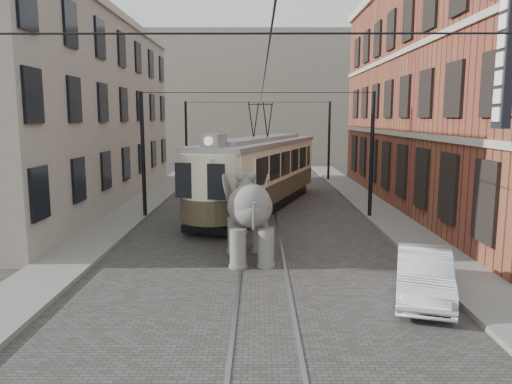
{
  "coord_description": "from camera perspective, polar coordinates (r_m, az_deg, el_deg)",
  "views": [
    {
      "loc": [
        -0.15,
        -17.05,
        4.79
      ],
      "look_at": [
        -0.23,
        0.63,
        2.1
      ],
      "focal_mm": 34.28,
      "sensor_mm": 36.0,
      "label": 1
    }
  ],
  "objects": [
    {
      "name": "elephant",
      "position": [
        16.54,
        -0.73,
        -3.09
      ],
      "size": [
        3.01,
        4.88,
        2.85
      ],
      "primitive_type": null,
      "rotation": [
        0.0,
        0.0,
        0.1
      ],
      "color": "slate",
      "rests_on": "ground"
    },
    {
      "name": "sidewalk_right",
      "position": [
        18.72,
        19.56,
        -6.44
      ],
      "size": [
        2.0,
        60.0,
        0.15
      ],
      "primitive_type": "cube",
      "color": "slate",
      "rests_on": "ground"
    },
    {
      "name": "sidewalk_left",
      "position": [
        18.79,
        -19.62,
        -6.39
      ],
      "size": [
        2.0,
        60.0,
        0.15
      ],
      "primitive_type": "cube",
      "color": "slate",
      "rests_on": "ground"
    },
    {
      "name": "tram_rails",
      "position": [
        17.7,
        0.75,
        -7.01
      ],
      "size": [
        1.54,
        80.0,
        0.02
      ],
      "primitive_type": null,
      "color": "slate",
      "rests_on": "ground"
    },
    {
      "name": "brick_building",
      "position": [
        28.36,
        23.83,
        10.37
      ],
      "size": [
        8.0,
        26.0,
        12.0
      ],
      "primitive_type": "cube",
      "color": "brown",
      "rests_on": "ground"
    },
    {
      "name": "tram",
      "position": [
        25.89,
        0.54,
        4.18
      ],
      "size": [
        7.09,
        14.18,
        5.55
      ],
      "primitive_type": null,
      "rotation": [
        0.0,
        0.0,
        -0.32
      ],
      "color": "#EEE6C1",
      "rests_on": "ground"
    },
    {
      "name": "stucco_building",
      "position": [
        29.14,
        -21.84,
        8.45
      ],
      "size": [
        7.0,
        24.0,
        10.0
      ],
      "primitive_type": "cube",
      "color": "gray",
      "rests_on": "ground"
    },
    {
      "name": "catenary",
      "position": [
        22.12,
        0.14,
        4.01
      ],
      "size": [
        11.0,
        30.2,
        6.0
      ],
      "primitive_type": null,
      "color": "black",
      "rests_on": "ground"
    },
    {
      "name": "ground",
      "position": [
        17.71,
        0.75,
        -7.04
      ],
      "size": [
        120.0,
        120.0,
        0.0
      ],
      "primitive_type": "plane",
      "color": "#45423F"
    },
    {
      "name": "distant_block",
      "position": [
        57.09,
        0.42,
        10.87
      ],
      "size": [
        28.0,
        10.0,
        14.0
      ],
      "primitive_type": "cube",
      "color": "gray",
      "rests_on": "ground"
    },
    {
      "name": "parked_car",
      "position": [
        13.91,
        19.01,
        -9.13
      ],
      "size": [
        2.45,
        4.2,
        1.31
      ],
      "primitive_type": "imported",
      "rotation": [
        0.0,
        0.0,
        -0.28
      ],
      "color": "#BCBCC2",
      "rests_on": "ground"
    }
  ]
}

